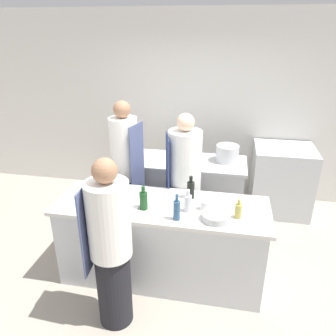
% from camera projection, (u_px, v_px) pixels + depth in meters
% --- Properties ---
extents(ground_plane, '(16.00, 16.00, 0.00)m').
position_uv_depth(ground_plane, '(162.00, 274.00, 3.65)').
color(ground_plane, '#A89E8E').
extents(wall_back, '(8.00, 0.06, 2.80)m').
position_uv_depth(wall_back, '(190.00, 107.00, 5.01)').
color(wall_back, silver).
rests_on(wall_back, ground_plane).
extents(prep_counter, '(2.16, 0.74, 0.89)m').
position_uv_depth(prep_counter, '(162.00, 241.00, 3.47)').
color(prep_counter, silver).
rests_on(prep_counter, ground_plane).
extents(pass_counter, '(1.62, 0.68, 0.89)m').
position_uv_depth(pass_counter, '(185.00, 190.00, 4.55)').
color(pass_counter, silver).
rests_on(pass_counter, ground_plane).
extents(oven_range, '(0.83, 0.73, 0.98)m').
position_uv_depth(oven_range, '(281.00, 180.00, 4.75)').
color(oven_range, silver).
rests_on(oven_range, ground_plane).
extents(chef_at_prep_near, '(0.39, 0.37, 1.63)m').
position_uv_depth(chef_at_prep_near, '(111.00, 247.00, 2.78)').
color(chef_at_prep_near, black).
rests_on(chef_at_prep_near, ground_plane).
extents(chef_at_stove, '(0.38, 0.36, 1.77)m').
position_uv_depth(chef_at_stove, '(126.00, 172.00, 4.02)').
color(chef_at_stove, black).
rests_on(chef_at_stove, ground_plane).
extents(chef_at_pass_far, '(0.43, 0.42, 1.69)m').
position_uv_depth(chef_at_pass_far, '(184.00, 185.00, 3.80)').
color(chef_at_pass_far, black).
rests_on(chef_at_pass_far, ground_plane).
extents(bottle_olive_oil, '(0.07, 0.07, 0.19)m').
position_uv_depth(bottle_olive_oil, '(238.00, 210.00, 3.04)').
color(bottle_olive_oil, '#B2A84C').
rests_on(bottle_olive_oil, prep_counter).
extents(bottle_vinegar, '(0.06, 0.06, 0.26)m').
position_uv_depth(bottle_vinegar, '(177.00, 210.00, 3.00)').
color(bottle_vinegar, '#2D5175').
rests_on(bottle_vinegar, prep_counter).
extents(bottle_wine, '(0.08, 0.08, 0.24)m').
position_uv_depth(bottle_wine, '(111.00, 183.00, 3.52)').
color(bottle_wine, '#5B2319').
rests_on(bottle_wine, prep_counter).
extents(bottle_cooking_oil, '(0.08, 0.08, 0.25)m').
position_uv_depth(bottle_cooking_oil, '(144.00, 200.00, 3.18)').
color(bottle_cooking_oil, '#19471E').
rests_on(bottle_cooking_oil, prep_counter).
extents(bottle_sauce, '(0.08, 0.08, 0.23)m').
position_uv_depth(bottle_sauce, '(188.00, 203.00, 3.14)').
color(bottle_sauce, silver).
rests_on(bottle_sauce, prep_counter).
extents(bottle_water, '(0.08, 0.08, 0.24)m').
position_uv_depth(bottle_water, '(191.00, 189.00, 3.39)').
color(bottle_water, black).
rests_on(bottle_water, prep_counter).
extents(bowl_mixing_large, '(0.18, 0.18, 0.08)m').
position_uv_depth(bowl_mixing_large, '(85.00, 192.00, 3.45)').
color(bowl_mixing_large, '#B7BABC').
rests_on(bowl_mixing_large, prep_counter).
extents(bowl_prep_small, '(0.27, 0.27, 0.07)m').
position_uv_depth(bowl_prep_small, '(216.00, 216.00, 3.02)').
color(bowl_prep_small, '#B7BABC').
rests_on(bowl_prep_small, prep_counter).
extents(cup, '(0.09, 0.09, 0.09)m').
position_uv_depth(cup, '(204.00, 205.00, 3.19)').
color(cup, white).
rests_on(cup, prep_counter).
extents(cutting_board, '(0.42, 0.22, 0.01)m').
position_uv_depth(cutting_board, '(121.00, 202.00, 3.32)').
color(cutting_board, white).
rests_on(cutting_board, prep_counter).
extents(stockpot, '(0.30, 0.30, 0.22)m').
position_uv_depth(stockpot, '(227.00, 153.00, 4.31)').
color(stockpot, silver).
rests_on(stockpot, pass_counter).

